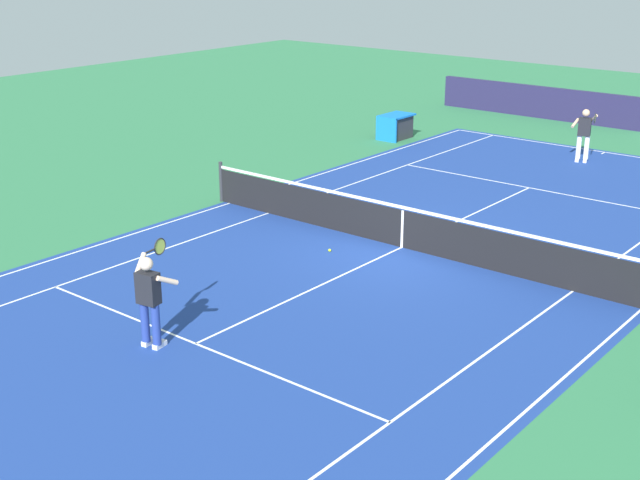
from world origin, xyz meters
The scene contains 8 objects.
ground_plane centered at (0.00, 0.00, 0.00)m, with size 60.00×60.00×0.00m, color #2D7247.
court_slab centered at (0.00, 0.00, 0.00)m, with size 24.20×11.40×0.00m, color navy.
court_line_markings centered at (0.00, 0.00, 0.00)m, with size 23.85×11.05×0.01m.
tennis_net centered at (0.00, 0.00, 0.49)m, with size 0.10×11.70×1.08m.
tennis_player_near centered at (6.93, -0.51, 0.93)m, with size 1.02×0.83×1.70m.
tennis_player_far centered at (-10.23, -0.10, 0.93)m, with size 0.97×0.88×1.70m.
tennis_ball centered at (1.27, -1.10, 0.03)m, with size 0.07×0.07×0.07m, color #CCE01E.
equipment_cart_tarped centered at (-9.23, -6.51, 0.44)m, with size 1.25×0.84×0.85m.
Camera 1 is at (15.63, 10.29, 6.70)m, focal length 48.76 mm.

